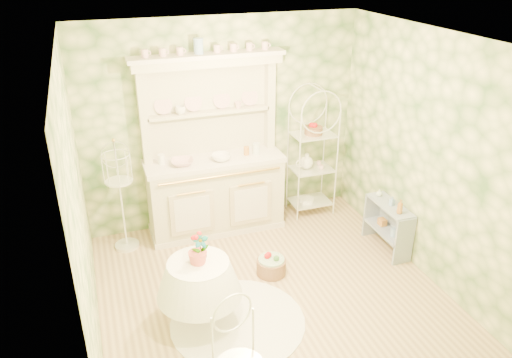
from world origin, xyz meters
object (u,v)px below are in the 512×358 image
object	(u,v)px
kitchen_dresser	(214,148)
round_table	(200,290)
floor_basket	(271,265)
side_shelf	(387,228)
birdcage_stand	(121,197)
bakers_rack	(312,152)

from	to	relation	value
kitchen_dresser	round_table	bearing A→B (deg)	-110.02
floor_basket	kitchen_dresser	bearing A→B (deg)	105.38
kitchen_dresser	round_table	distance (m)	1.98
side_shelf	birdcage_stand	size ratio (longest dim) A/B	0.48
bakers_rack	birdcage_stand	size ratio (longest dim) A/B	1.29
kitchen_dresser	round_table	world-z (taller)	kitchen_dresser
birdcage_stand	kitchen_dresser	bearing A→B (deg)	3.35
kitchen_dresser	bakers_rack	bearing A→B (deg)	1.24
birdcage_stand	floor_basket	distance (m)	1.97
kitchen_dresser	round_table	xyz separation A→B (m)	(-0.63, -1.72, -0.75)
kitchen_dresser	birdcage_stand	bearing A→B (deg)	-176.65
side_shelf	round_table	distance (m)	2.55
bakers_rack	birdcage_stand	bearing A→B (deg)	-177.77
bakers_rack	side_shelf	xyz separation A→B (m)	(0.49, -1.19, -0.62)
round_table	birdcage_stand	world-z (taller)	birdcage_stand
side_shelf	birdcage_stand	distance (m)	3.27
round_table	kitchen_dresser	bearing A→B (deg)	69.98
round_table	floor_basket	bearing A→B (deg)	29.13
birdcage_stand	floor_basket	size ratio (longest dim) A/B	4.11
bakers_rack	birdcage_stand	world-z (taller)	bakers_rack
kitchen_dresser	side_shelf	distance (m)	2.36
birdcage_stand	bakers_rack	bearing A→B (deg)	2.22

